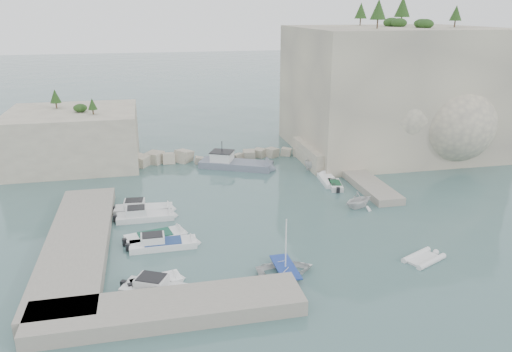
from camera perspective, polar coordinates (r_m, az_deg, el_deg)
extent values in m
plane|color=#456767|center=(46.98, 1.59, -5.76)|extent=(400.00, 400.00, 0.00)
cube|color=beige|center=(73.48, 15.03, 9.48)|extent=(26.00, 22.00, 17.00)
cube|color=beige|center=(66.48, 8.75, 2.57)|extent=(8.00, 10.00, 2.50)
cube|color=beige|center=(69.02, -20.08, 4.17)|extent=(16.00, 14.00, 7.00)
cube|color=#9E9689|center=(45.12, -19.70, -7.22)|extent=(5.00, 24.00, 1.10)
cube|color=#9E9689|center=(34.57, -9.94, -14.71)|extent=(18.00, 4.00, 1.10)
cube|color=#9E9689|center=(59.89, 11.87, -0.27)|extent=(3.00, 16.00, 0.80)
cube|color=beige|center=(66.86, -3.80, 2.35)|extent=(28.00, 3.00, 1.40)
imported|color=silver|center=(39.29, 3.37, -10.97)|extent=(4.52, 3.26, 0.93)
imported|color=silver|center=(52.35, 11.60, -3.52)|extent=(4.40, 4.13, 1.85)
imported|color=silver|center=(62.94, 7.47, 0.52)|extent=(4.59, 3.48, 1.67)
cylinder|color=white|center=(38.09, 3.44, -7.62)|extent=(0.10, 0.10, 4.20)
cone|color=#1E4219|center=(65.96, 13.82, 18.02)|extent=(1.96, 1.96, 2.45)
cone|color=#1E4219|center=(77.60, 16.42, 18.07)|extent=(2.24, 2.24, 2.80)
cone|color=#1E4219|center=(73.62, 21.90, 16.92)|extent=(1.57, 1.57, 1.96)
cone|color=#1E4219|center=(78.12, 11.91, 18.02)|extent=(1.79, 1.79, 2.24)
cone|color=#1E4219|center=(70.27, -21.98, 8.48)|extent=(1.40, 1.40, 1.75)
cone|color=#1E4219|center=(64.77, -18.21, 7.84)|extent=(1.12, 1.12, 1.40)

